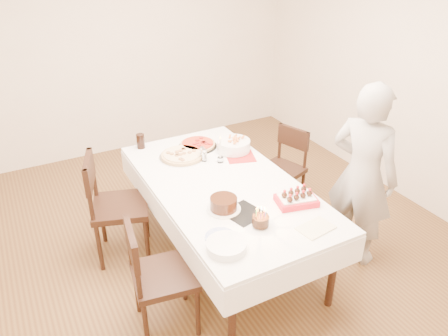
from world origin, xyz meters
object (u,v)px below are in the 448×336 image
dining_table (224,220)px  pizza_pepperoni (198,145)px  birthday_cake (261,217)px  chair_left_dessert (164,276)px  chair_left_savory (121,207)px  chair_right_savory (281,171)px  layer_cake (224,204)px  pasta_bowl (234,145)px  person (362,176)px  cola_glass (141,141)px  pizza_white (182,155)px  taper_candle (220,149)px  strawberry_box (296,199)px

dining_table → pizza_pepperoni: size_ratio=5.74×
birthday_cake → chair_left_dessert: bearing=168.6°
chair_left_savory → birthday_cake: (0.74, -1.09, 0.33)m
chair_right_savory → layer_cake: (-1.08, -0.76, 0.37)m
layer_cake → birthday_cake: size_ratio=1.96×
chair_left_dessert → pasta_bowl: 1.55m
chair_left_dessert → pizza_pepperoni: chair_left_dessert is taller
birthday_cake → person: bearing=6.1°
dining_table → person: size_ratio=1.31×
chair_left_savory → pasta_bowl: 1.20m
chair_left_dessert → pizza_pepperoni: (0.86, 1.25, 0.31)m
chair_left_savory → pasta_bowl: (1.16, 0.05, 0.31)m
person → pasta_bowl: bearing=12.4°
person → chair_right_savory: bearing=-12.0°
dining_table → chair_right_savory: (0.89, 0.42, 0.06)m
cola_glass → layer_cake: bearing=-81.0°
person → layer_cake: (-1.22, 0.19, -0.01)m
birthday_cake → pizza_white: bearing=93.2°
chair_left_savory → birthday_cake: bearing=141.8°
chair_left_dessert → taper_candle: (0.91, 0.86, 0.42)m
dining_table → chair_left_dessert: 0.91m
chair_right_savory → birthday_cake: size_ratio=6.41×
chair_left_savory → pizza_white: chair_left_savory is taller
taper_candle → birthday_cake: bearing=-101.3°
pizza_white → strawberry_box: (0.48, -1.14, 0.02)m
dining_table → pasta_bowl: bearing=53.4°
chair_left_dessert → layer_cake: size_ratio=3.53×
pizza_pepperoni → layer_cake: size_ratio=1.41×
chair_right_savory → pizza_white: size_ratio=2.01×
pizza_pepperoni → taper_candle: (0.04, -0.39, 0.11)m
dining_table → chair_right_savory: size_ratio=2.48×
pizza_white → taper_candle: (0.27, -0.25, 0.11)m
chair_left_dessert → taper_candle: 1.32m
chair_left_savory → layer_cake: size_ratio=3.81×
person → strawberry_box: 0.67m
pizza_white → layer_cake: bearing=-94.0°
chair_left_savory → strawberry_box: size_ratio=3.27×
chair_left_dessert → layer_cake: chair_left_dessert is taller
pizza_white → strawberry_box: bearing=-67.4°
dining_table → pizza_white: bearing=101.1°
layer_cake → dining_table: bearing=61.4°
chair_left_dessert → pasta_bowl: (1.13, 1.01, 0.34)m
pizza_pepperoni → chair_left_dessert: bearing=-124.5°
chair_right_savory → strawberry_box: (-0.54, -0.95, 0.36)m
layer_cake → strawberry_box: 0.57m
layer_cake → chair_left_savory: bearing=127.5°
person → pizza_white: size_ratio=3.80×
layer_cake → pizza_white: bearing=86.0°
dining_table → chair_right_savory: chair_right_savory is taller
pasta_bowl → birthday_cake: (-0.42, -1.15, 0.02)m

